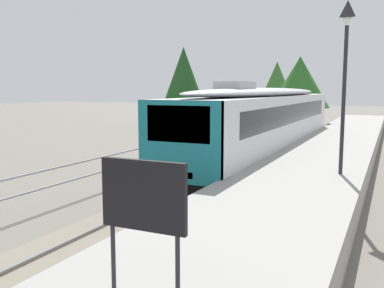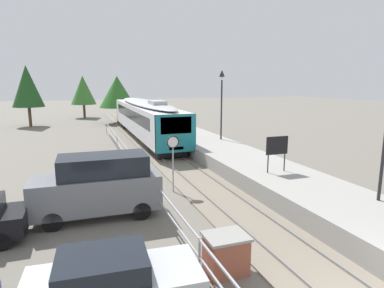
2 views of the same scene
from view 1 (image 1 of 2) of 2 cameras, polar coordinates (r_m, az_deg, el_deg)
name	(u,v)px [view 1 (image 1 of 2)]	position (r m, az deg, el deg)	size (l,w,h in m)	color
ground_plane	(179,166)	(19.94, -1.68, -3.00)	(160.00, 160.00, 0.00)	#6B665B
track_rails	(241,171)	(18.79, 6.53, -3.58)	(3.20, 60.00, 0.14)	slate
commuter_train	(268,117)	(22.55, 10.05, 3.60)	(2.82, 20.73, 3.74)	silver
station_platform	(318,167)	(17.97, 16.43, -2.99)	(3.90, 60.00, 0.90)	#999691
platform_lamp_mid_platform	(346,55)	(14.19, 19.82, 11.14)	(0.34, 0.34, 5.35)	#232328
platform_notice_board	(143,200)	(5.44, -6.51, -7.47)	(1.20, 0.08, 1.80)	#232328
tree_behind_carpark	(300,82)	(35.32, 14.17, 7.99)	(4.73, 4.73, 6.16)	brown
tree_behind_station_far	(277,83)	(44.75, 11.24, 7.97)	(3.72, 3.72, 6.35)	brown
tree_distant_left	(184,75)	(39.36, -1.13, 9.21)	(3.66, 3.66, 7.38)	brown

